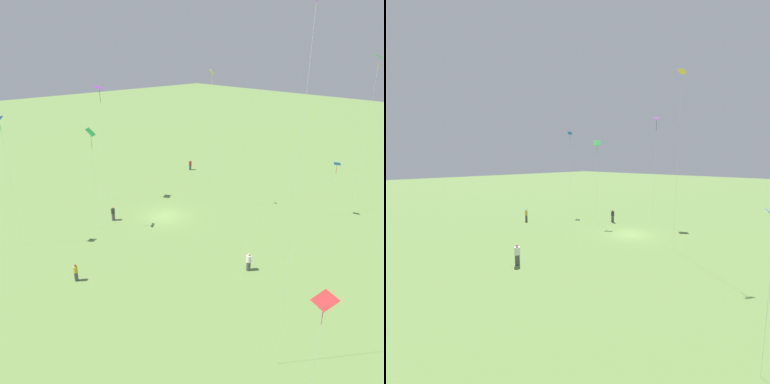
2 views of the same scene
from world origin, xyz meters
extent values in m
plane|color=#6B8E47|center=(0.00, 0.00, 0.00)|extent=(240.00, 240.00, 0.00)
cylinder|color=#4C4C51|center=(5.18, -3.29, 0.46)|extent=(0.51, 0.51, 0.91)
cylinder|color=#333338|center=(5.18, -3.29, 1.20)|extent=(0.60, 0.60, 0.58)
sphere|color=tan|center=(5.18, -3.29, 1.62)|extent=(0.24, 0.24, 0.24)
cylinder|color=#4C4C51|center=(1.79, 14.22, 0.44)|extent=(0.55, 0.55, 0.88)
cylinder|color=white|center=(1.79, 14.22, 1.20)|extent=(0.65, 0.65, 0.64)
sphere|color=tan|center=(1.79, 14.22, 1.64)|extent=(0.24, 0.24, 0.24)
cylinder|color=#4C4C51|center=(14.10, 5.01, 0.43)|extent=(0.40, 0.40, 0.86)
cylinder|color=gold|center=(14.10, 5.01, 1.16)|extent=(0.47, 0.47, 0.60)
sphere|color=#A87A56|center=(14.10, 5.01, 1.58)|extent=(0.24, 0.24, 0.24)
cylinder|color=#4C4C51|center=(-14.45, -11.20, 0.40)|extent=(0.54, 0.54, 0.80)
cylinder|color=#B72D2D|center=(-14.45, -11.20, 1.13)|extent=(0.64, 0.64, 0.65)
sphere|color=tan|center=(-14.45, -11.20, 1.57)|extent=(0.24, 0.24, 0.24)
cylinder|color=green|center=(15.23, -4.66, 12.33)|extent=(0.04, 0.04, 1.01)
cylinder|color=silver|center=(15.23, -4.66, 6.52)|extent=(0.01, 0.01, 13.04)
cube|color=yellow|center=(-5.89, 1.72, 16.44)|extent=(0.74, 0.82, 0.57)
cylinder|color=yellow|center=(-5.89, 1.72, 15.77)|extent=(0.04, 0.04, 0.94)
cylinder|color=silver|center=(-5.89, 1.72, 8.22)|extent=(0.01, 0.01, 16.44)
cube|color=purple|center=(2.18, -9.23, 14.54)|extent=(1.51, 1.50, 0.32)
cylinder|color=black|center=(2.18, -9.23, 13.48)|extent=(0.04, 0.04, 1.47)
cylinder|color=silver|center=(2.18, -9.23, 7.27)|extent=(0.01, 0.01, 14.54)
cube|color=red|center=(11.36, 25.93, 8.27)|extent=(1.18, 1.22, 0.40)
cylinder|color=#E54C99|center=(11.36, 25.93, 7.43)|extent=(0.04, 0.04, 1.10)
cylinder|color=silver|center=(11.36, 25.93, 4.13)|extent=(0.01, 0.01, 8.27)
cube|color=green|center=(-18.17, 14.75, 18.07)|extent=(1.61, 1.56, 0.58)
cylinder|color=yellow|center=(-18.17, 14.75, 17.14)|extent=(0.04, 0.04, 1.11)
cylinder|color=silver|center=(-18.17, 14.75, 9.03)|extent=(0.01, 0.01, 18.07)
cube|color=green|center=(7.46, -2.45, 11.00)|extent=(1.22, 1.19, 0.75)
cylinder|color=green|center=(7.46, -2.45, 9.96)|extent=(0.04, 0.04, 1.49)
cylinder|color=silver|center=(7.46, -2.45, 5.50)|extent=(0.01, 0.01, 11.00)
cube|color=blue|center=(-14.78, 13.42, 6.53)|extent=(0.79, 0.89, 0.49)
cylinder|color=red|center=(-14.78, 13.42, 5.80)|extent=(0.04, 0.04, 1.01)
cylinder|color=silver|center=(-14.78, 13.42, 3.27)|extent=(0.01, 0.01, 6.53)
cylinder|color=silver|center=(8.94, 22.40, 10.93)|extent=(0.01, 0.01, 21.86)
camera|label=1|loc=(25.56, 32.15, 19.24)|focal=35.00mm
camera|label=2|loc=(-16.08, 25.20, 8.64)|focal=24.00mm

